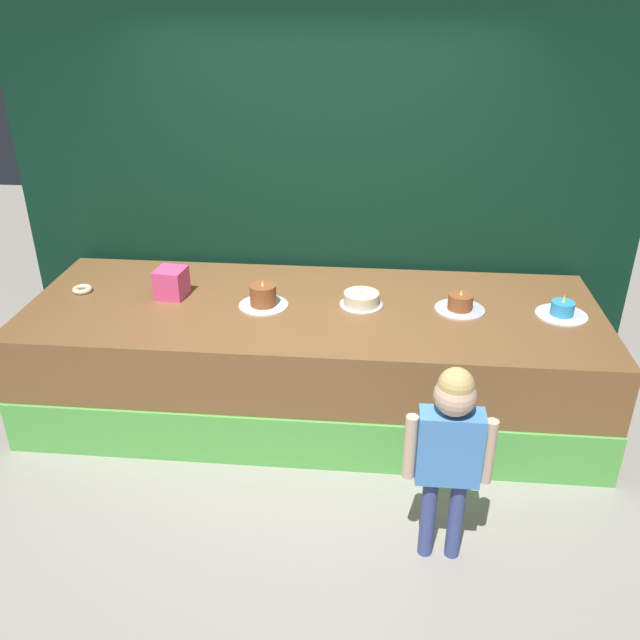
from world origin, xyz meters
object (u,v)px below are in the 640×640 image
(donut, at_px, (82,289))
(cake_far_left, at_px, (263,297))
(cake_center_right, at_px, (460,304))
(cake_far_right, at_px, (562,311))
(pink_box, at_px, (171,283))
(child_figure, at_px, (450,441))
(cake_center_left, at_px, (361,299))

(donut, height_order, cake_far_left, cake_far_left)
(cake_center_right, height_order, cake_far_right, cake_far_right)
(pink_box, xyz_separation_m, cake_far_left, (0.64, -0.09, -0.03))
(cake_far_left, bearing_deg, pink_box, 171.79)
(pink_box, bearing_deg, cake_center_right, -1.02)
(donut, distance_m, cake_far_left, 1.28)
(donut, bearing_deg, child_figure, -29.85)
(donut, height_order, cake_far_right, cake_far_right)
(donut, relative_size, cake_center_left, 0.47)
(child_figure, distance_m, cake_center_left, 1.42)
(cake_center_left, relative_size, cake_center_right, 0.88)
(pink_box, bearing_deg, cake_center_left, -1.05)
(cake_far_left, height_order, cake_center_left, cake_far_left)
(donut, xyz_separation_m, cake_far_left, (1.27, -0.10, 0.05))
(child_figure, xyz_separation_m, cake_far_right, (0.80, 1.30, 0.09))
(pink_box, bearing_deg, cake_far_left, -8.21)
(donut, relative_size, cake_far_left, 0.41)
(pink_box, height_order, cake_center_left, pink_box)
(child_figure, height_order, cake_center_left, child_figure)
(pink_box, height_order, cake_far_right, pink_box)
(cake_far_left, distance_m, cake_far_right, 1.91)
(cake_center_left, bearing_deg, cake_center_right, -0.98)
(cake_far_left, bearing_deg, donut, 175.32)
(pink_box, xyz_separation_m, donut, (-0.64, 0.01, -0.08))
(pink_box, relative_size, cake_far_right, 0.61)
(child_figure, xyz_separation_m, cake_center_left, (-0.48, 1.33, 0.10))
(child_figure, relative_size, cake_far_right, 3.46)
(child_figure, height_order, pink_box, child_figure)
(cake_center_left, height_order, cake_far_right, cake_far_right)
(cake_far_left, height_order, cake_center_right, cake_far_left)
(child_figure, bearing_deg, donut, 150.15)
(cake_center_left, distance_m, cake_center_right, 0.64)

